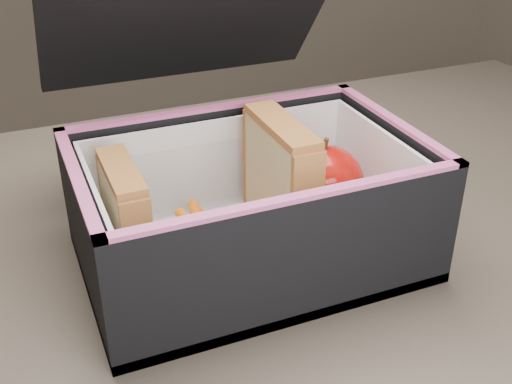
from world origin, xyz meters
TOP-DOWN VIEW (x-y plane):
  - kitchen_table at (0.00, 0.00)m, footprint 1.20×0.80m
  - lunch_bag at (-0.03, 0.01)m, footprint 0.30×0.32m
  - plastic_tub at (-0.07, 0.01)m, footprint 0.19×0.13m
  - sandwich_left at (-0.14, 0.01)m, footprint 0.02×0.09m
  - sandwich_right at (0.00, 0.01)m, footprint 0.03×0.10m
  - carrot_sticks at (-0.07, 0.00)m, footprint 0.04×0.13m
  - paper_napkin at (0.05, 0.02)m, footprint 0.09×0.09m
  - red_apple at (0.05, 0.02)m, footprint 0.10×0.10m

SIDE VIEW (x-z plane):
  - kitchen_table at x=0.00m, z-range 0.28..1.03m
  - paper_napkin at x=0.05m, z-range 0.76..0.77m
  - carrot_sticks at x=-0.07m, z-range 0.77..0.80m
  - plastic_tub at x=-0.07m, z-range 0.76..0.84m
  - red_apple at x=0.05m, z-range 0.77..0.85m
  - lunch_bag at x=-0.03m, z-range 0.68..0.95m
  - sandwich_left at x=-0.14m, z-range 0.77..0.87m
  - sandwich_right at x=0.00m, z-range 0.77..0.88m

